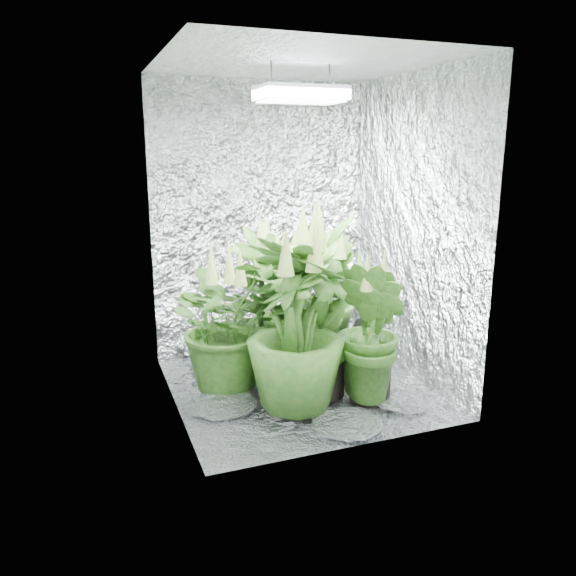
% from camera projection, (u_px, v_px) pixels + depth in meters
% --- Properties ---
extents(ground, '(1.60, 1.60, 0.00)m').
position_uv_depth(ground, '(299.00, 387.00, 3.68)').
color(ground, white).
rests_on(ground, ground).
extents(walls, '(1.62, 1.62, 2.00)m').
position_uv_depth(walls, '(300.00, 236.00, 3.44)').
color(walls, white).
rests_on(walls, ground).
extents(ceiling, '(1.60, 1.60, 0.01)m').
position_uv_depth(ceiling, '(301.00, 62.00, 3.20)').
color(ceiling, white).
rests_on(ceiling, walls).
extents(grow_lamp, '(0.50, 0.30, 0.22)m').
position_uv_depth(grow_lamp, '(301.00, 94.00, 3.24)').
color(grow_lamp, gray).
rests_on(grow_lamp, ceiling).
extents(plant_a, '(0.92, 0.92, 0.95)m').
position_uv_depth(plant_a, '(228.00, 323.00, 3.55)').
color(plant_a, black).
rests_on(plant_a, ground).
extents(plant_b, '(0.71, 0.71, 1.07)m').
position_uv_depth(plant_b, '(262.00, 299.00, 3.98)').
color(plant_b, black).
rests_on(plant_b, ground).
extents(plant_c, '(0.52, 0.52, 0.97)m').
position_uv_depth(plant_c, '(325.00, 299.00, 4.11)').
color(plant_c, black).
rests_on(plant_c, ground).
extents(plant_d, '(0.80, 0.80, 1.13)m').
position_uv_depth(plant_d, '(296.00, 327.00, 3.24)').
color(plant_d, black).
rests_on(plant_d, ground).
extents(plant_e, '(1.11, 1.11, 1.02)m').
position_uv_depth(plant_e, '(301.00, 310.00, 3.73)').
color(plant_e, black).
rests_on(plant_e, ground).
extents(plant_f, '(0.75, 0.75, 1.22)m').
position_uv_depth(plant_f, '(320.00, 309.00, 3.45)').
color(plant_f, black).
rests_on(plant_f, ground).
extents(plant_g, '(0.53, 0.53, 0.96)m').
position_uv_depth(plant_g, '(372.00, 333.00, 3.39)').
color(plant_g, black).
rests_on(plant_g, ground).
extents(circulation_fan, '(0.18, 0.33, 0.38)m').
position_uv_depth(circulation_fan, '(369.00, 347.00, 3.97)').
color(circulation_fan, black).
rests_on(circulation_fan, ground).
extents(plant_label, '(0.05, 0.02, 0.08)m').
position_uv_depth(plant_label, '(381.00, 355.00, 3.42)').
color(plant_label, white).
rests_on(plant_label, plant_g).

